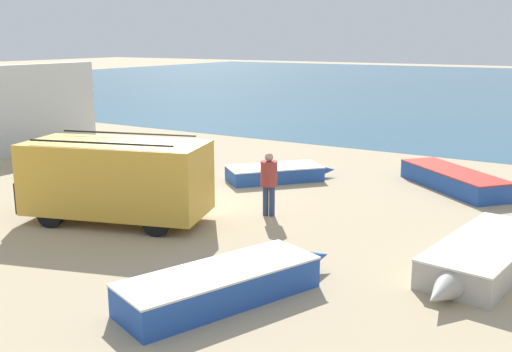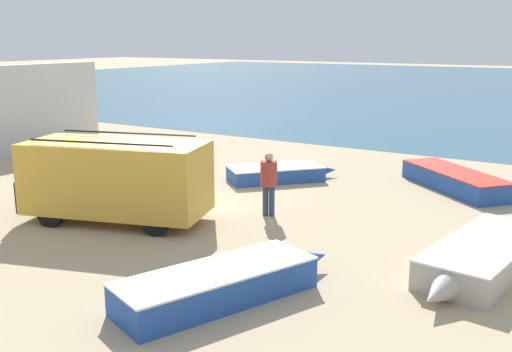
% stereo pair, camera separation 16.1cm
% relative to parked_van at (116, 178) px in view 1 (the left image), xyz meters
% --- Properties ---
extents(ground_plane, '(200.00, 200.00, 0.00)m').
position_rel_parked_van_xyz_m(ground_plane, '(0.67, 1.36, -1.19)').
color(ground_plane, tan).
extents(sea_water, '(120.00, 80.00, 0.01)m').
position_rel_parked_van_xyz_m(sea_water, '(0.67, 53.36, -1.18)').
color(sea_water, '#33607A').
rests_on(sea_water, ground_plane).
extents(parked_van, '(5.22, 3.39, 2.28)m').
position_rel_parked_van_xyz_m(parked_van, '(0.00, 0.00, 0.00)').
color(parked_van, gold).
rests_on(parked_van, ground_plane).
extents(fishing_rowboat_0, '(2.05, 5.11, 0.63)m').
position_rel_parked_van_xyz_m(fishing_rowboat_0, '(9.07, 1.49, -0.87)').
color(fishing_rowboat_0, '#ADA89E').
rests_on(fishing_rowboat_0, ground_plane).
extents(fishing_rowboat_1, '(3.94, 2.97, 0.49)m').
position_rel_parked_van_xyz_m(fishing_rowboat_1, '(-6.61, 3.41, -0.94)').
color(fishing_rowboat_1, '#234CA3').
rests_on(fishing_rowboat_1, ground_plane).
extents(fishing_rowboat_2, '(4.51, 4.03, 0.62)m').
position_rel_parked_van_xyz_m(fishing_rowboat_2, '(6.62, 8.41, -0.88)').
color(fishing_rowboat_2, '#234CA3').
rests_on(fishing_rowboat_2, ground_plane).
extents(fishing_rowboat_3, '(3.24, 3.52, 0.51)m').
position_rel_parked_van_xyz_m(fishing_rowboat_3, '(1.30, 6.35, -0.94)').
color(fishing_rowboat_3, '#234CA3').
rests_on(fishing_rowboat_3, ground_plane).
extents(fishing_rowboat_4, '(2.62, 4.74, 0.62)m').
position_rel_parked_van_xyz_m(fishing_rowboat_4, '(5.27, -2.48, -0.88)').
color(fishing_rowboat_4, '#234CA3').
rests_on(fishing_rowboat_4, ground_plane).
extents(fisherman_0, '(0.43, 0.43, 1.64)m').
position_rel_parked_van_xyz_m(fisherman_0, '(-3.65, 1.99, -0.21)').
color(fisherman_0, '#5B564C').
rests_on(fisherman_0, ground_plane).
extents(fisherman_1, '(0.46, 0.46, 1.76)m').
position_rel_parked_van_xyz_m(fisherman_1, '(3.18, 2.57, -0.13)').
color(fisherman_1, navy).
rests_on(fisherman_1, ground_plane).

